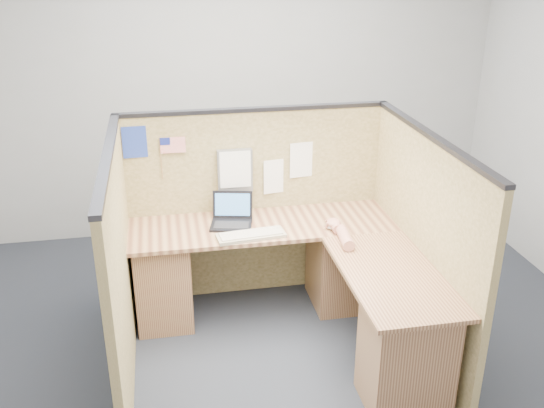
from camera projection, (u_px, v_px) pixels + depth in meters
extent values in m
plane|color=#21252F|center=(280.00, 361.00, 4.15)|extent=(5.00, 5.00, 0.00)
plane|color=#AAACAF|center=(233.00, 89.00, 5.64)|extent=(5.00, 0.00, 5.00)
cube|color=brown|center=(255.00, 205.00, 4.76)|extent=(2.05, 0.05, 1.50)
cube|color=#232328|center=(254.00, 109.00, 4.46)|extent=(2.05, 0.06, 0.03)
cube|color=brown|center=(120.00, 272.00, 3.77)|extent=(0.05, 1.80, 1.50)
cube|color=#232328|center=(107.00, 155.00, 3.48)|extent=(0.06, 1.80, 0.03)
cube|color=brown|center=(421.00, 245.00, 4.12)|extent=(0.05, 1.80, 1.50)
cube|color=#232328|center=(433.00, 137.00, 3.82)|extent=(0.06, 1.80, 0.03)
cube|color=brown|center=(262.00, 226.00, 4.48)|extent=(1.95, 0.60, 0.03)
cube|color=brown|center=(392.00, 275.00, 3.80)|extent=(0.60, 1.15, 0.03)
cube|color=brown|center=(163.00, 278.00, 4.49)|extent=(0.40, 0.50, 0.70)
cube|color=brown|center=(338.00, 262.00, 4.73)|extent=(0.40, 0.50, 0.70)
cube|color=brown|center=(406.00, 354.00, 3.66)|extent=(0.50, 0.40, 0.70)
cube|color=black|center=(231.00, 225.00, 4.44)|extent=(0.34, 0.28, 0.02)
cube|color=black|center=(228.00, 204.00, 4.52)|extent=(0.30, 0.13, 0.20)
cube|color=#305986|center=(229.00, 205.00, 4.51)|extent=(0.26, 0.10, 0.16)
cube|color=gray|center=(251.00, 236.00, 4.27)|extent=(0.50, 0.21, 0.02)
cube|color=silver|center=(251.00, 233.00, 4.26)|extent=(0.45, 0.18, 0.01)
ellipsoid|color=#B8B8BD|center=(334.00, 226.00, 4.38)|extent=(0.13, 0.10, 0.05)
ellipsoid|color=tan|center=(334.00, 223.00, 4.37)|extent=(0.10, 0.12, 0.06)
cylinder|color=tan|center=(337.00, 228.00, 4.32)|extent=(0.07, 0.06, 0.07)
cylinder|color=tan|center=(345.00, 238.00, 4.18)|extent=(0.11, 0.30, 0.09)
cube|color=#203695|center=(135.00, 142.00, 4.36)|extent=(0.18, 0.01, 0.23)
cylinder|color=olive|center=(161.00, 159.00, 4.43)|extent=(0.01, 0.01, 0.32)
cube|color=red|center=(173.00, 145.00, 4.41)|extent=(0.18, 0.00, 0.12)
cube|color=navy|center=(165.00, 141.00, 4.38)|extent=(0.07, 0.00, 0.05)
cube|color=slate|center=(235.00, 171.00, 4.56)|extent=(0.26, 0.05, 0.34)
cube|color=white|center=(235.00, 169.00, 4.53)|extent=(0.23, 0.01, 0.28)
cube|color=white|center=(303.00, 160.00, 4.66)|extent=(0.22, 0.03, 0.28)
cube|color=white|center=(277.00, 176.00, 4.67)|extent=(0.21, 0.04, 0.27)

